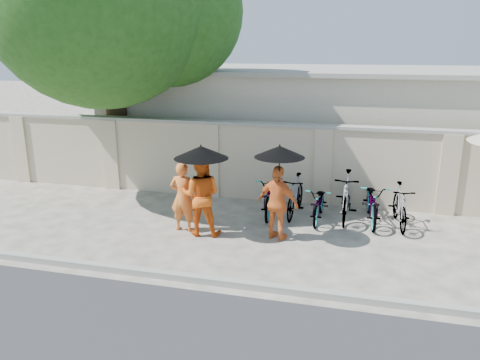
# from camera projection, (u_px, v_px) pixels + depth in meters

# --- Properties ---
(ground) EXTENTS (80.00, 80.00, 0.00)m
(ground) POSITION_uv_depth(u_px,v_px,m) (214.00, 243.00, 9.87)
(ground) COLOR #BEB19F
(kerb) EXTENTS (40.00, 0.16, 0.12)m
(kerb) POSITION_uv_depth(u_px,v_px,m) (185.00, 277.00, 8.27)
(kerb) COLOR gray
(kerb) RESTS_ON ground
(compound_wall) EXTENTS (20.00, 0.30, 2.00)m
(compound_wall) POSITION_uv_depth(u_px,v_px,m) (285.00, 164.00, 12.35)
(compound_wall) COLOR #C8B694
(compound_wall) RESTS_ON ground
(building_behind) EXTENTS (14.00, 6.00, 3.20)m
(building_behind) POSITION_uv_depth(u_px,v_px,m) (333.00, 121.00, 15.49)
(building_behind) COLOR beige
(building_behind) RESTS_ON ground
(shade_tree) EXTENTS (6.70, 6.20, 8.20)m
(shade_tree) POSITION_uv_depth(u_px,v_px,m) (109.00, 2.00, 12.10)
(shade_tree) COLOR #372918
(shade_tree) RESTS_ON ground
(monk_left) EXTENTS (0.57, 0.38, 1.58)m
(monk_left) POSITION_uv_depth(u_px,v_px,m) (183.00, 197.00, 10.34)
(monk_left) COLOR orange
(monk_left) RESTS_ON ground
(monk_center) EXTENTS (0.94, 0.77, 1.80)m
(monk_center) POSITION_uv_depth(u_px,v_px,m) (201.00, 195.00, 10.10)
(monk_center) COLOR #E35B13
(monk_center) RESTS_ON ground
(parasol_center) EXTENTS (1.15, 1.15, 0.98)m
(parasol_center) POSITION_uv_depth(u_px,v_px,m) (201.00, 152.00, 9.75)
(parasol_center) COLOR black
(parasol_center) RESTS_ON ground
(monk_right) EXTENTS (1.03, 0.70, 1.62)m
(monk_right) POSITION_uv_depth(u_px,v_px,m) (278.00, 203.00, 9.85)
(monk_right) COLOR orange
(monk_right) RESTS_ON ground
(parasol_right) EXTENTS (1.04, 1.04, 1.15)m
(parasol_right) POSITION_uv_depth(u_px,v_px,m) (280.00, 152.00, 9.46)
(parasol_right) COLOR black
(parasol_right) RESTS_ON ground
(bike_0) EXTENTS (0.81, 1.93, 0.99)m
(bike_0) POSITION_uv_depth(u_px,v_px,m) (271.00, 195.00, 11.46)
(bike_0) COLOR #97979C
(bike_0) RESTS_ON ground
(bike_1) EXTENTS (0.61, 1.71, 1.01)m
(bike_1) POSITION_uv_depth(u_px,v_px,m) (295.00, 196.00, 11.34)
(bike_1) COLOR #97979C
(bike_1) RESTS_ON ground
(bike_2) EXTENTS (0.63, 1.65, 0.86)m
(bike_2) POSITION_uv_depth(u_px,v_px,m) (320.00, 203.00, 11.04)
(bike_2) COLOR #97979C
(bike_2) RESTS_ON ground
(bike_3) EXTENTS (0.59, 1.93, 1.15)m
(bike_3) POSITION_uv_depth(u_px,v_px,m) (346.00, 196.00, 11.07)
(bike_3) COLOR #97979C
(bike_3) RESTS_ON ground
(bike_4) EXTENTS (0.79, 1.93, 0.99)m
(bike_4) POSITION_uv_depth(u_px,v_px,m) (372.00, 202.00, 10.92)
(bike_4) COLOR #97979C
(bike_4) RESTS_ON ground
(bike_5) EXTENTS (0.61, 1.68, 0.99)m
(bike_5) POSITION_uv_depth(u_px,v_px,m) (400.00, 206.00, 10.66)
(bike_5) COLOR #97979C
(bike_5) RESTS_ON ground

